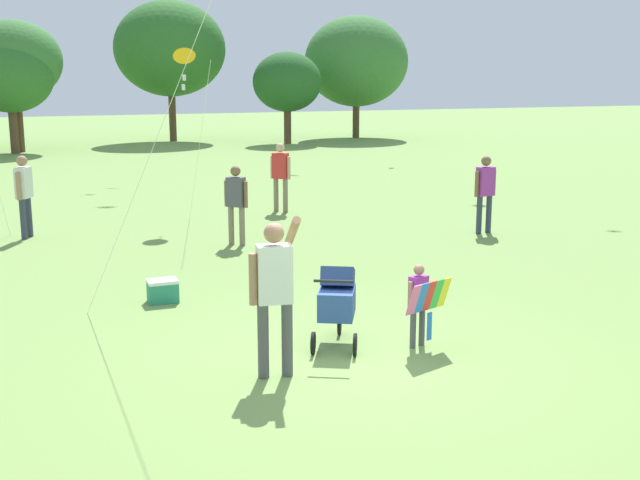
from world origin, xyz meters
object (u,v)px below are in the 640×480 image
object	(u,v)px
person_adult_flyer	(274,285)
kite_orange_delta	(185,58)
child_with_butterfly_kite	(420,298)
person_back_turned	(485,188)
person_red_shirt	(236,199)
person_couple_left	(24,190)
person_kid_running	(280,172)
stroller	(337,298)
cooler_box	(163,291)

from	to	relation	value
person_adult_flyer	kite_orange_delta	xyz separation A→B (m)	(1.27, 10.39, 2.68)
child_with_butterfly_kite	person_back_turned	size ratio (longest dim) A/B	0.64
person_adult_flyer	kite_orange_delta	size ratio (longest dim) A/B	0.47
kite_orange_delta	person_red_shirt	world-z (taller)	kite_orange_delta
person_couple_left	person_kid_running	bearing A→B (deg)	10.49
stroller	person_back_turned	bearing A→B (deg)	43.88
person_adult_flyer	stroller	size ratio (longest dim) A/B	1.71
child_with_butterfly_kite	person_couple_left	world-z (taller)	person_couple_left
cooler_box	person_adult_flyer	bearing A→B (deg)	-79.59
kite_orange_delta	person_kid_running	size ratio (longest dim) A/B	2.34
child_with_butterfly_kite	stroller	bearing A→B (deg)	152.28
kite_orange_delta	cooler_box	xyz separation A→B (m)	(-1.91, -6.88, -3.58)
person_couple_left	person_back_turned	xyz separation A→B (m)	(9.27, -3.08, -0.04)
kite_orange_delta	person_red_shirt	bearing A→B (deg)	-85.74
kite_orange_delta	person_couple_left	xyz separation A→B (m)	(-3.70, -1.01, -2.73)
child_with_butterfly_kite	person_back_turned	xyz separation A→B (m)	(4.83, 6.02, 0.35)
child_with_butterfly_kite	stroller	distance (m)	1.05
kite_orange_delta	person_red_shirt	xyz separation A→B (m)	(0.25, -3.31, -2.81)
person_couple_left	child_with_butterfly_kite	bearing A→B (deg)	-63.97
person_red_shirt	person_back_turned	distance (m)	5.38
stroller	person_couple_left	size ratio (longest dim) A/B	0.63
person_kid_running	cooler_box	distance (m)	8.22
person_adult_flyer	person_back_turned	size ratio (longest dim) A/B	1.12
person_couple_left	person_adult_flyer	bearing A→B (deg)	-75.49
child_with_butterfly_kite	person_kid_running	distance (m)	10.35
person_red_shirt	cooler_box	distance (m)	4.25
person_back_turned	cooler_box	world-z (taller)	person_back_turned
stroller	person_red_shirt	world-z (taller)	person_red_shirt
person_back_turned	cooler_box	xyz separation A→B (m)	(-7.49, -2.80, -0.82)
kite_orange_delta	person_kid_running	bearing A→B (deg)	2.69
person_kid_running	person_back_turned	world-z (taller)	person_kid_running
person_couple_left	person_kid_running	distance (m)	6.13
person_red_shirt	person_couple_left	distance (m)	4.57
person_adult_flyer	person_back_turned	distance (m)	9.31
stroller	person_back_turned	world-z (taller)	person_back_turned
person_red_shirt	stroller	bearing A→B (deg)	-93.88
person_adult_flyer	person_couple_left	xyz separation A→B (m)	(-2.43, 9.39, -0.05)
child_with_butterfly_kite	person_adult_flyer	world-z (taller)	person_adult_flyer
stroller	child_with_butterfly_kite	bearing A→B (deg)	-27.72
stroller	cooler_box	distance (m)	3.27
kite_orange_delta	cooler_box	size ratio (longest dim) A/B	8.95
kite_orange_delta	person_couple_left	world-z (taller)	kite_orange_delta
person_kid_running	cooler_box	size ratio (longest dim) A/B	3.83
child_with_butterfly_kite	person_red_shirt	world-z (taller)	person_red_shirt
person_kid_running	cooler_box	bearing A→B (deg)	-121.27
person_red_shirt	child_with_butterfly_kite	bearing A→B (deg)	-85.79
person_adult_flyer	cooler_box	distance (m)	3.68
person_adult_flyer	person_kid_running	bearing A→B (deg)	71.07
person_back_turned	cooler_box	distance (m)	8.03
person_back_turned	person_adult_flyer	bearing A→B (deg)	-137.32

